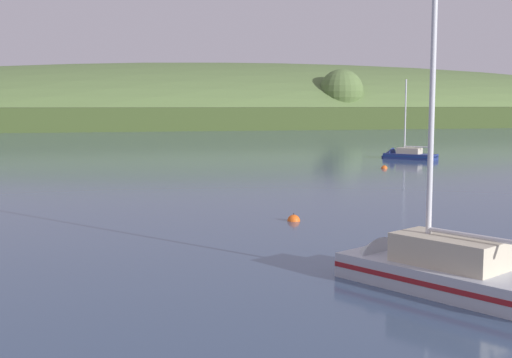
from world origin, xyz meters
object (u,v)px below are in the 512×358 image
object	(u,v)px
mooring_buoy_midchannel	(384,168)
mooring_buoy_off_fishing_boat	(294,221)
sailboat_near_mooring	(403,156)
sailboat_far_left	(428,277)

from	to	relation	value
mooring_buoy_midchannel	mooring_buoy_off_fishing_boat	bearing A→B (deg)	-128.20
sailboat_near_mooring	mooring_buoy_off_fishing_boat	distance (m)	43.31
sailboat_near_mooring	mooring_buoy_midchannel	xyz separation A→B (m)	(-7.77, -9.48, -0.26)
sailboat_far_left	mooring_buoy_midchannel	bearing A→B (deg)	-50.47
sailboat_near_mooring	mooring_buoy_midchannel	size ratio (longest dim) A/B	14.48
sailboat_far_left	mooring_buoy_off_fishing_boat	size ratio (longest dim) A/B	18.29
sailboat_near_mooring	sailboat_far_left	distance (m)	54.80
sailboat_near_mooring	sailboat_far_left	world-z (taller)	sailboat_far_left
mooring_buoy_midchannel	mooring_buoy_off_fishing_boat	world-z (taller)	mooring_buoy_off_fishing_boat
mooring_buoy_midchannel	mooring_buoy_off_fishing_boat	distance (m)	31.05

